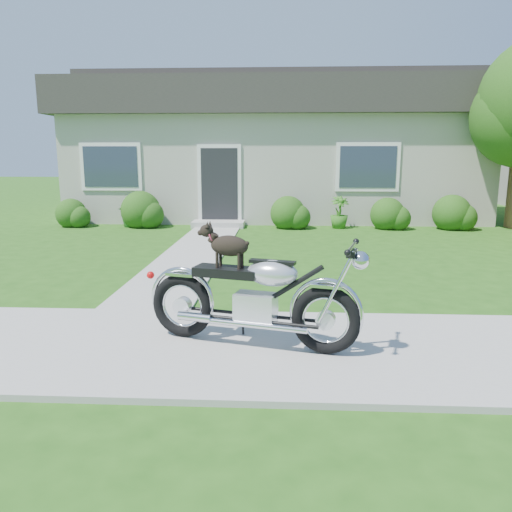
{
  "coord_description": "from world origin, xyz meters",
  "views": [
    {
      "loc": [
        0.22,
        -4.72,
        1.91
      ],
      "look_at": [
        -0.08,
        1.0,
        0.75
      ],
      "focal_mm": 35.0,
      "sensor_mm": 36.0,
      "label": 1
    }
  ],
  "objects_px": {
    "potted_plant_right": "(339,212)",
    "motorcycle_with_dog": "(254,295)",
    "potted_plant_left": "(129,213)",
    "house": "(276,148)"
  },
  "relations": [
    {
      "from": "potted_plant_right",
      "to": "motorcycle_with_dog",
      "type": "relative_size",
      "value": 0.39
    },
    {
      "from": "potted_plant_right",
      "to": "motorcycle_with_dog",
      "type": "distance_m",
      "value": 8.73
    },
    {
      "from": "potted_plant_left",
      "to": "potted_plant_right",
      "type": "height_order",
      "value": "potted_plant_right"
    },
    {
      "from": "potted_plant_left",
      "to": "motorcycle_with_dog",
      "type": "xyz_separation_m",
      "value": [
        3.88,
        -8.55,
        0.18
      ]
    },
    {
      "from": "potted_plant_left",
      "to": "motorcycle_with_dog",
      "type": "relative_size",
      "value": 0.35
    },
    {
      "from": "potted_plant_left",
      "to": "house",
      "type": "bearing_deg",
      "value": 41.29
    },
    {
      "from": "potted_plant_left",
      "to": "potted_plant_right",
      "type": "bearing_deg",
      "value": 0.0
    },
    {
      "from": "motorcycle_with_dog",
      "to": "potted_plant_right",
      "type": "bearing_deg",
      "value": 93.19
    },
    {
      "from": "house",
      "to": "potted_plant_right",
      "type": "height_order",
      "value": "house"
    },
    {
      "from": "potted_plant_right",
      "to": "motorcycle_with_dog",
      "type": "xyz_separation_m",
      "value": [
        -1.78,
        -8.55,
        0.14
      ]
    }
  ]
}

